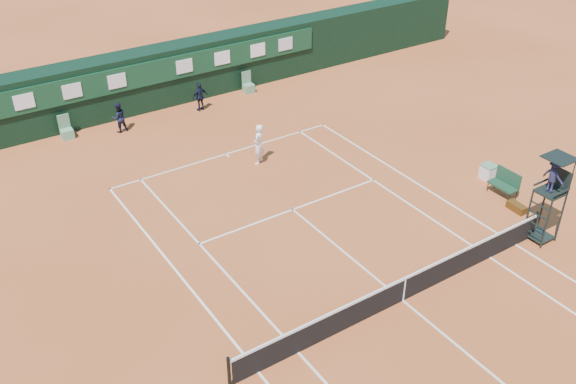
% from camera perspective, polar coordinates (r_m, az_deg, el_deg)
% --- Properties ---
extents(ground, '(90.00, 90.00, 0.00)m').
position_cam_1_polar(ground, '(21.41, 10.15, -9.47)').
color(ground, '#C45D2E').
rests_on(ground, ground).
extents(court_lines, '(11.05, 23.85, 0.01)m').
position_cam_1_polar(court_lines, '(21.41, 10.15, -9.46)').
color(court_lines, silver).
rests_on(court_lines, ground).
extents(tennis_net, '(12.90, 0.10, 1.10)m').
position_cam_1_polar(tennis_net, '(21.08, 10.28, -8.43)').
color(tennis_net, black).
rests_on(tennis_net, ground).
extents(back_wall, '(40.00, 1.65, 3.00)m').
position_cam_1_polar(back_wall, '(34.43, -11.26, 10.08)').
color(back_wall, black).
rests_on(back_wall, ground).
extents(linesman_chair_left, '(0.55, 0.50, 1.15)m').
position_cam_1_polar(linesman_chair_left, '(32.31, -19.07, 5.08)').
color(linesman_chair_left, '#629774').
rests_on(linesman_chair_left, ground).
extents(linesman_chair_right, '(0.55, 0.50, 1.15)m').
position_cam_1_polar(linesman_chair_right, '(35.63, -3.55, 9.33)').
color(linesman_chair_right, '#60936D').
rests_on(linesman_chair_right, ground).
extents(umpire_chair, '(0.96, 0.95, 3.42)m').
position_cam_1_polar(umpire_chair, '(24.19, 22.47, 0.83)').
color(umpire_chair, black).
rests_on(umpire_chair, ground).
extents(player_bench, '(0.56, 1.20, 1.10)m').
position_cam_1_polar(player_bench, '(27.41, 18.76, 0.85)').
color(player_bench, '#163925').
rests_on(player_bench, ground).
extents(tennis_bag, '(0.40, 0.83, 0.30)m').
position_cam_1_polar(tennis_bag, '(26.75, 19.66, -1.28)').
color(tennis_bag, black).
rests_on(tennis_bag, ground).
extents(cooler, '(0.57, 0.57, 0.65)m').
position_cam_1_polar(cooler, '(28.52, 17.38, 1.74)').
color(cooler, silver).
rests_on(cooler, ground).
extents(tennis_ball, '(0.06, 0.06, 0.06)m').
position_cam_1_polar(tennis_ball, '(27.67, -2.30, 1.63)').
color(tennis_ball, '#CAD331').
rests_on(tennis_ball, ground).
extents(player, '(0.81, 0.76, 1.86)m').
position_cam_1_polar(player, '(28.14, -2.64, 4.27)').
color(player, white).
rests_on(player, ground).
extents(ball_kid_left, '(0.75, 0.60, 1.49)m').
position_cam_1_polar(ball_kid_left, '(32.03, -14.81, 6.43)').
color(ball_kid_left, black).
rests_on(ball_kid_left, ground).
extents(ball_kid_right, '(0.93, 0.48, 1.51)m').
position_cam_1_polar(ball_kid_right, '(33.51, -7.83, 8.39)').
color(ball_kid_right, black).
rests_on(ball_kid_right, ground).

